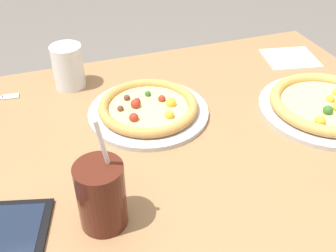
% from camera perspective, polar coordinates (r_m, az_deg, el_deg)
% --- Properties ---
extents(dining_table, '(1.30, 0.86, 0.75)m').
position_cam_1_polar(dining_table, '(1.04, -0.27, -5.88)').
color(dining_table, '#936D47').
rests_on(dining_table, ground).
extents(pizza_near, '(0.34, 0.34, 0.04)m').
position_cam_1_polar(pizza_near, '(1.12, 21.39, 2.77)').
color(pizza_near, '#B7B7BC').
rests_on(pizza_near, dining_table).
extents(pizza_far, '(0.31, 0.31, 0.04)m').
position_cam_1_polar(pizza_far, '(1.03, -2.79, 2.49)').
color(pizza_far, '#B7B7BC').
rests_on(pizza_far, dining_table).
extents(drink_cup_colored, '(0.09, 0.09, 0.24)m').
position_cam_1_polar(drink_cup_colored, '(0.74, -9.39, -9.63)').
color(drink_cup_colored, '#4C1E14').
rests_on(drink_cup_colored, dining_table).
extents(water_cup_clear, '(0.09, 0.09, 0.12)m').
position_cam_1_polar(water_cup_clear, '(1.16, -13.95, 8.21)').
color(water_cup_clear, silver).
rests_on(water_cup_clear, dining_table).
extents(paper_napkin, '(0.19, 0.17, 0.00)m').
position_cam_1_polar(paper_napkin, '(1.37, 16.89, 9.19)').
color(paper_napkin, white).
rests_on(paper_napkin, dining_table).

